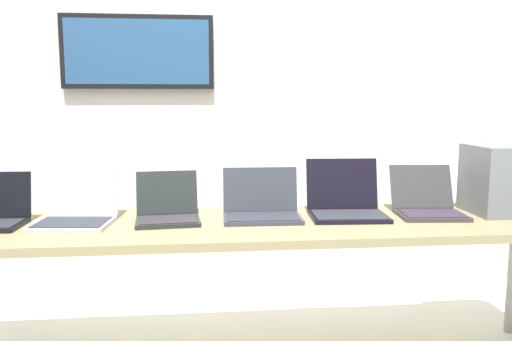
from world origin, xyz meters
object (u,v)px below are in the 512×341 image
at_px(workbench, 219,232).
at_px(laptop_station_6, 427,204).
at_px(laptop_station_5, 346,203).
at_px(laptop_station_3, 168,210).
at_px(laptop_station_4, 262,207).
at_px(equipment_box, 511,179).
at_px(laptop_station_2, 78,210).

xyz_separation_m(workbench, laptop_station_6, (1.07, 0.07, 0.10)).
relative_size(laptop_station_5, laptop_station_6, 1.09).
height_order(laptop_station_3, laptop_station_6, laptop_station_6).
xyz_separation_m(laptop_station_3, laptop_station_4, (0.46, 0.01, 0.00)).
relative_size(laptop_station_4, laptop_station_5, 0.98).
distance_m(equipment_box, laptop_station_2, 2.20).
distance_m(equipment_box, laptop_station_3, 1.77).
bearing_deg(equipment_box, laptop_station_4, 179.65).
xyz_separation_m(laptop_station_5, laptop_station_6, (0.42, -0.02, -0.01)).
xyz_separation_m(laptop_station_4, laptop_station_6, (0.86, -0.00, -0.00)).
height_order(laptop_station_4, laptop_station_6, laptop_station_4).
xyz_separation_m(workbench, laptop_station_2, (-0.68, 0.07, 0.11)).
height_order(equipment_box, laptop_station_3, equipment_box).
bearing_deg(laptop_station_6, laptop_station_3, -179.72).
distance_m(equipment_box, laptop_station_4, 1.31).
distance_m(laptop_station_2, laptop_station_6, 1.75).
height_order(equipment_box, laptop_station_5, equipment_box).
distance_m(laptop_station_3, laptop_station_6, 1.32).
bearing_deg(laptop_station_6, equipment_box, -0.57).
bearing_deg(workbench, laptop_station_6, 3.84).
bearing_deg(laptop_station_3, laptop_station_2, 179.66).
distance_m(laptop_station_2, laptop_station_4, 0.89).
bearing_deg(equipment_box, laptop_station_6, 179.43).
bearing_deg(laptop_station_4, laptop_station_3, -178.77).
bearing_deg(workbench, laptop_station_4, 19.41).
bearing_deg(laptop_station_4, equipment_box, -0.35).
distance_m(workbench, laptop_station_4, 0.25).
bearing_deg(laptop_station_2, laptop_station_3, -0.34).
height_order(workbench, laptop_station_5, laptop_station_5).
bearing_deg(equipment_box, laptop_station_2, 179.99).
distance_m(workbench, laptop_station_5, 0.66).
xyz_separation_m(laptop_station_2, laptop_station_3, (0.43, -0.00, -0.01)).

